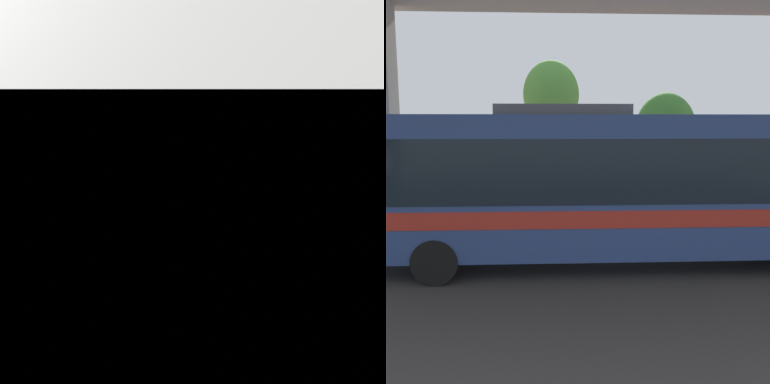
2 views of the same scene
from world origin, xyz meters
The scene contains 9 objects.
ground_plane centered at (0.00, 0.00, 0.00)m, with size 80.00×80.00×0.00m, color #474442.
sidewalk_strip centered at (-3.00, 0.00, 0.01)m, with size 6.00×40.00×0.02m.
bus centered at (2.78, -0.05, 2.10)m, with size 2.80×12.40×3.88m.
fire_hydrant centered at (-2.18, -0.40, 0.51)m, with size 0.45×0.22×1.00m.
planter_front centered at (-2.25, -5.32, 0.81)m, with size 1.23×1.23×1.62m.
planter_middle centered at (-1.99, -3.57, 0.85)m, with size 1.11×1.11×1.62m.
planter_back centered at (-1.93, -1.79, 0.98)m, with size 1.52×1.52×1.95m.
street_tree_near centered at (-4.57, -1.57, 4.50)m, with size 2.13×2.13×5.81m.
street_tree_far centered at (-4.77, 2.93, 3.20)m, with size 2.36×2.36×4.63m.
Camera 2 is at (14.18, -1.55, 3.47)m, focal length 45.00 mm.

